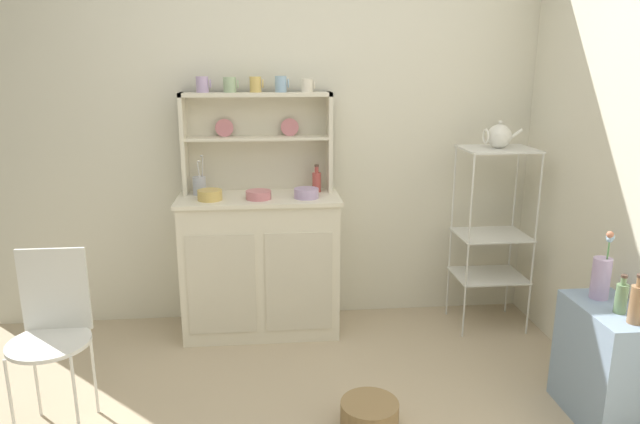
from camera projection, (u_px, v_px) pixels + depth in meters
name	position (u px, v px, depth m)	size (l,w,h in m)	color
wall_back	(286.00, 130.00, 3.63)	(3.84, 0.05, 2.50)	silver
hutch_cabinet	(261.00, 263.00, 3.57)	(0.98, 0.45, 0.88)	silver
hutch_shelf_unit	(257.00, 133.00, 3.53)	(0.91, 0.18, 0.61)	beige
bakers_rack	(493.00, 219.00, 3.58)	(0.43, 0.35, 1.16)	silver
side_shelf_blue	(605.00, 364.00, 2.69)	(0.28, 0.48, 0.57)	#849EBC
wire_chair	(52.00, 324.00, 2.59)	(0.36, 0.36, 0.85)	white
floor_basket	(369.00, 415.00, 2.67)	(0.27, 0.27, 0.13)	#93754C
cup_lilac_0	(203.00, 84.00, 3.38)	(0.09, 0.07, 0.09)	#B79ECC
cup_sage_1	(230.00, 85.00, 3.40)	(0.09, 0.08, 0.09)	#9EB78E
cup_gold_2	(256.00, 84.00, 3.41)	(0.08, 0.07, 0.09)	#DBB760
cup_sky_3	(281.00, 84.00, 3.43)	(0.08, 0.07, 0.09)	#8EB2D1
cup_cream_4	(307.00, 85.00, 3.44)	(0.08, 0.07, 0.08)	silver
bowl_mixing_large	(210.00, 195.00, 3.36)	(0.14, 0.14, 0.06)	#DBB760
bowl_floral_medium	(259.00, 195.00, 3.38)	(0.15, 0.15, 0.05)	#D17A84
bowl_cream_small	(306.00, 193.00, 3.41)	(0.15, 0.15, 0.06)	#B79ECC
jam_bottle	(317.00, 181.00, 3.56)	(0.05, 0.05, 0.17)	#B74C47
utensil_jar	(199.00, 185.00, 3.49)	(0.08, 0.08, 0.24)	#B2B7C6
porcelain_teapot	(499.00, 136.00, 3.45)	(0.24, 0.14, 0.17)	white
flower_vase	(601.00, 275.00, 2.71)	(0.09, 0.09, 0.34)	#B79ECC
oil_bottle	(621.00, 297.00, 2.56)	(0.05, 0.05, 0.18)	#6B8C60
vinegar_bottle	(637.00, 303.00, 2.45)	(0.06, 0.06, 0.22)	#99704C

